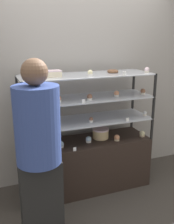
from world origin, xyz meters
TOP-DOWN VIEW (x-y plane):
  - ground_plane at (0.00, 0.00)m, footprint 20.00×20.00m
  - back_wall at (0.00, 0.40)m, footprint 8.00×0.05m
  - display_base at (0.00, 0.00)m, footprint 1.54×0.50m
  - display_riser_lower at (0.00, 0.00)m, footprint 1.54×0.50m
  - display_riser_middle at (0.00, 0.00)m, footprint 1.54×0.50m
  - display_riser_upper at (0.00, 0.00)m, footprint 1.54×0.50m
  - layer_cake_centerpiece at (0.19, 0.02)m, footprint 0.21×0.21m
  - sheet_cake_frosted at (-0.45, -0.03)m, footprint 0.26×0.14m
  - cupcake_0 at (-0.69, -0.10)m, footprint 0.07×0.07m
  - cupcake_1 at (-0.35, -0.07)m, footprint 0.07×0.07m
  - cupcake_2 at (-0.00, -0.05)m, footprint 0.07×0.07m
  - cupcake_3 at (0.34, -0.13)m, footprint 0.07×0.07m
  - cupcake_4 at (0.70, -0.12)m, footprint 0.07×0.07m
  - price_tag_0 at (-0.23, -0.23)m, footprint 0.04×0.00m
  - cupcake_5 at (-0.73, -0.08)m, footprint 0.05×0.05m
  - cupcake_6 at (0.01, -0.10)m, footprint 0.05×0.05m
  - cupcake_7 at (0.73, -0.11)m, footprint 0.05×0.05m
  - price_tag_1 at (0.42, -0.23)m, footprint 0.04×0.00m
  - cupcake_8 at (-0.70, -0.12)m, footprint 0.06×0.06m
  - cupcake_9 at (-0.36, -0.08)m, footprint 0.06×0.06m
  - cupcake_10 at (-0.01, -0.12)m, footprint 0.06×0.06m
  - cupcake_11 at (0.35, -0.07)m, footprint 0.06×0.06m
  - cupcake_12 at (0.71, -0.08)m, footprint 0.06×0.06m
  - price_tag_2 at (-0.13, -0.23)m, footprint 0.04×0.00m
  - cupcake_13 at (-0.70, -0.09)m, footprint 0.06×0.06m
  - cupcake_14 at (-0.01, -0.12)m, footprint 0.06×0.06m
  - cupcake_15 at (0.71, -0.12)m, footprint 0.06×0.06m
  - price_tag_3 at (0.35, -0.23)m, footprint 0.04×0.00m
  - donut_glazed at (0.33, 0.02)m, footprint 0.13×0.13m
  - customer_figure at (-0.70, -0.64)m, footprint 0.40×0.40m

SIDE VIEW (x-z plane):
  - ground_plane at x=0.00m, z-range 0.00..0.00m
  - display_base at x=0.00m, z-range 0.00..0.64m
  - price_tag_0 at x=-0.23m, z-range 0.64..0.68m
  - cupcake_0 at x=-0.69m, z-range 0.63..0.71m
  - cupcake_1 at x=-0.35m, z-range 0.63..0.71m
  - cupcake_2 at x=0.00m, z-range 0.63..0.71m
  - cupcake_3 at x=0.34m, z-range 0.63..0.71m
  - cupcake_4 at x=0.70m, z-range 0.63..0.71m
  - layer_cake_centerpiece at x=0.19m, z-range 0.64..0.76m
  - display_riser_lower at x=0.00m, z-range 0.76..1.03m
  - customer_figure at x=-0.70m, z-range 0.06..1.76m
  - price_tag_1 at x=0.42m, z-range 0.91..0.95m
  - cupcake_5 at x=-0.73m, z-range 0.91..0.97m
  - cupcake_6 at x=0.01m, z-range 0.91..0.97m
  - cupcake_7 at x=0.73m, z-range 0.91..0.97m
  - display_riser_middle at x=0.00m, z-range 1.03..1.30m
  - price_tag_2 at x=-0.13m, z-range 1.18..1.22m
  - cupcake_8 at x=-0.70m, z-range 1.17..1.24m
  - cupcake_9 at x=-0.36m, z-range 1.17..1.24m
  - cupcake_10 at x=-0.01m, z-range 1.17..1.24m
  - cupcake_11 at x=0.35m, z-range 1.17..1.24m
  - cupcake_12 at x=0.71m, z-range 1.17..1.24m
  - back_wall at x=0.00m, z-range 0.00..2.60m
  - display_riser_upper at x=0.00m, z-range 1.30..1.57m
  - donut_glazed at x=0.33m, z-range 1.45..1.48m
  - price_tag_3 at x=0.35m, z-range 1.45..1.49m
  - cupcake_13 at x=-0.70m, z-range 1.44..1.51m
  - cupcake_14 at x=-0.01m, z-range 1.44..1.51m
  - cupcake_15 at x=0.71m, z-range 1.44..1.51m
  - sheet_cake_frosted at x=-0.45m, z-range 1.45..1.51m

